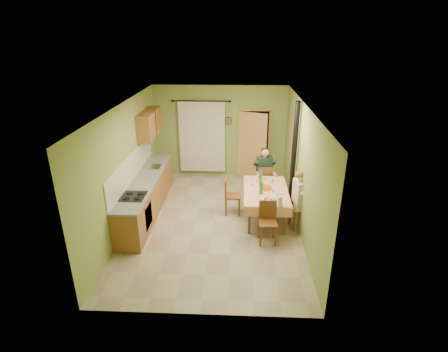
{
  "coord_description": "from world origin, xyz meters",
  "views": [
    {
      "loc": [
        0.59,
        -7.35,
        4.27
      ],
      "look_at": [
        0.25,
        0.1,
        1.15
      ],
      "focal_mm": 28.0,
      "sensor_mm": 36.0,
      "label": 1
    }
  ],
  "objects_px": {
    "dining_table": "(265,204)",
    "chair_left": "(232,203)",
    "chair_far": "(264,188)",
    "chair_near": "(267,230)",
    "chair_right": "(299,216)",
    "man_far": "(265,168)",
    "stove_flue": "(292,174)",
    "man_right": "(301,193)"
  },
  "relations": [
    {
      "from": "chair_far",
      "to": "chair_near",
      "type": "height_order",
      "value": "chair_far"
    },
    {
      "from": "chair_far",
      "to": "man_right",
      "type": "bearing_deg",
      "value": -73.41
    },
    {
      "from": "chair_far",
      "to": "man_right",
      "type": "height_order",
      "value": "man_right"
    },
    {
      "from": "chair_right",
      "to": "stove_flue",
      "type": "xyz_separation_m",
      "value": [
        -0.11,
        0.77,
        0.74
      ]
    },
    {
      "from": "dining_table",
      "to": "chair_right",
      "type": "height_order",
      "value": "chair_right"
    },
    {
      "from": "chair_right",
      "to": "chair_far",
      "type": "bearing_deg",
      "value": 15.49
    },
    {
      "from": "man_far",
      "to": "stove_flue",
      "type": "height_order",
      "value": "stove_flue"
    },
    {
      "from": "dining_table",
      "to": "chair_far",
      "type": "xyz_separation_m",
      "value": [
        0.03,
        1.13,
        -0.09
      ]
    },
    {
      "from": "chair_near",
      "to": "chair_right",
      "type": "xyz_separation_m",
      "value": [
        0.78,
        0.66,
        -0.0
      ]
    },
    {
      "from": "chair_far",
      "to": "chair_near",
      "type": "bearing_deg",
      "value": -100.03
    },
    {
      "from": "man_right",
      "to": "man_far",
      "type": "bearing_deg",
      "value": 14.96
    },
    {
      "from": "man_far",
      "to": "man_right",
      "type": "distance_m",
      "value": 1.7
    },
    {
      "from": "chair_far",
      "to": "chair_right",
      "type": "xyz_separation_m",
      "value": [
        0.73,
        -1.52,
        -0.0
      ]
    },
    {
      "from": "chair_near",
      "to": "chair_right",
      "type": "height_order",
      "value": "chair_near"
    },
    {
      "from": "man_far",
      "to": "chair_far",
      "type": "bearing_deg",
      "value": -90.0
    },
    {
      "from": "chair_right",
      "to": "man_far",
      "type": "height_order",
      "value": "man_far"
    },
    {
      "from": "chair_near",
      "to": "chair_right",
      "type": "relative_size",
      "value": 1.01
    },
    {
      "from": "dining_table",
      "to": "chair_far",
      "type": "bearing_deg",
      "value": 88.66
    },
    {
      "from": "chair_near",
      "to": "chair_left",
      "type": "xyz_separation_m",
      "value": [
        -0.79,
        1.27,
        0.0
      ]
    },
    {
      "from": "chair_right",
      "to": "chair_left",
      "type": "distance_m",
      "value": 1.69
    },
    {
      "from": "dining_table",
      "to": "chair_near",
      "type": "distance_m",
      "value": 1.05
    },
    {
      "from": "chair_far",
      "to": "man_right",
      "type": "relative_size",
      "value": 0.69
    },
    {
      "from": "chair_near",
      "to": "stove_flue",
      "type": "distance_m",
      "value": 1.74
    },
    {
      "from": "chair_right",
      "to": "man_right",
      "type": "distance_m",
      "value": 0.59
    },
    {
      "from": "chair_far",
      "to": "chair_near",
      "type": "relative_size",
      "value": 1.02
    },
    {
      "from": "dining_table",
      "to": "man_right",
      "type": "distance_m",
      "value": 0.99
    },
    {
      "from": "man_far",
      "to": "chair_near",
      "type": "bearing_deg",
      "value": -99.97
    },
    {
      "from": "chair_left",
      "to": "man_far",
      "type": "distance_m",
      "value": 1.38
    },
    {
      "from": "chair_left",
      "to": "chair_right",
      "type": "bearing_deg",
      "value": 67.73
    },
    {
      "from": "chair_far",
      "to": "stove_flue",
      "type": "relative_size",
      "value": 0.34
    },
    {
      "from": "chair_left",
      "to": "man_right",
      "type": "relative_size",
      "value": 0.68
    },
    {
      "from": "man_right",
      "to": "chair_left",
      "type": "bearing_deg",
      "value": 58.29
    },
    {
      "from": "man_far",
      "to": "stove_flue",
      "type": "distance_m",
      "value": 1.0
    },
    {
      "from": "chair_near",
      "to": "chair_left",
      "type": "bearing_deg",
      "value": -59.81
    },
    {
      "from": "chair_right",
      "to": "chair_left",
      "type": "relative_size",
      "value": 0.98
    },
    {
      "from": "dining_table",
      "to": "stove_flue",
      "type": "height_order",
      "value": "stove_flue"
    },
    {
      "from": "dining_table",
      "to": "chair_left",
      "type": "xyz_separation_m",
      "value": [
        -0.81,
        0.22,
        -0.09
      ]
    },
    {
      "from": "chair_right",
      "to": "man_far",
      "type": "distance_m",
      "value": 1.8
    },
    {
      "from": "chair_left",
      "to": "man_right",
      "type": "xyz_separation_m",
      "value": [
        1.56,
        -0.61,
        0.59
      ]
    },
    {
      "from": "chair_far",
      "to": "chair_left",
      "type": "bearing_deg",
      "value": -141.51
    },
    {
      "from": "man_right",
      "to": "stove_flue",
      "type": "xyz_separation_m",
      "value": [
        -0.1,
        0.78,
        0.15
      ]
    },
    {
      "from": "chair_left",
      "to": "stove_flue",
      "type": "height_order",
      "value": "stove_flue"
    }
  ]
}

